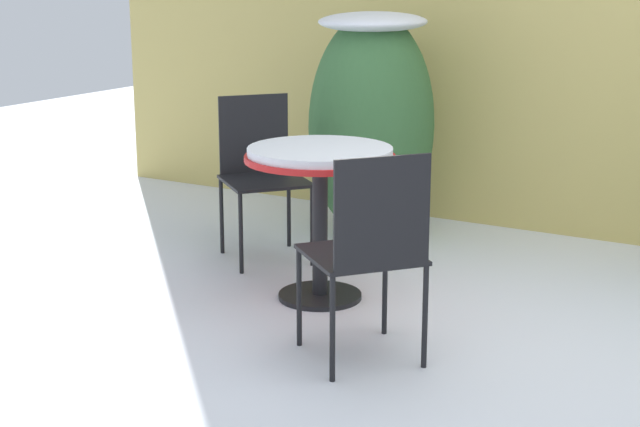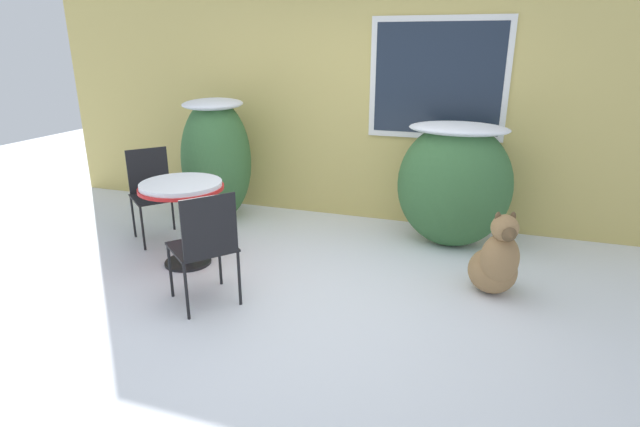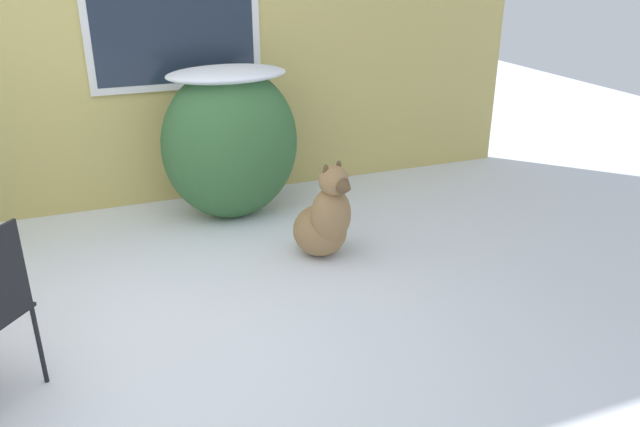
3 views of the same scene
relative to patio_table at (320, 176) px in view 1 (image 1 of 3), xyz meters
name	(u,v)px [view 1 (image 1 of 3)]	position (x,y,z in m)	size (l,w,h in m)	color
ground_plane	(528,370)	(1.23, -0.36, -0.65)	(16.00, 16.00, 0.00)	white
shrub_left	(372,120)	(-0.34, 1.22, 0.09)	(0.76, 0.86, 1.39)	#386638
patio_table	(320,176)	(0.00, 0.00, 0.00)	(0.76, 0.76, 0.79)	black
patio_chair_near_table	(261,169)	(-0.68, 0.49, -0.12)	(0.64, 0.64, 0.93)	black
patio_chair_far_side	(369,247)	(0.60, -0.63, -0.12)	(0.64, 0.64, 0.93)	black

